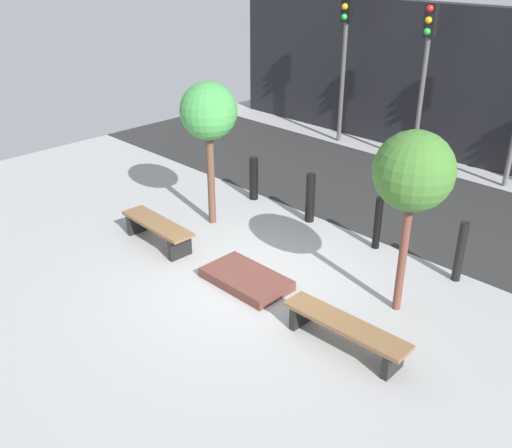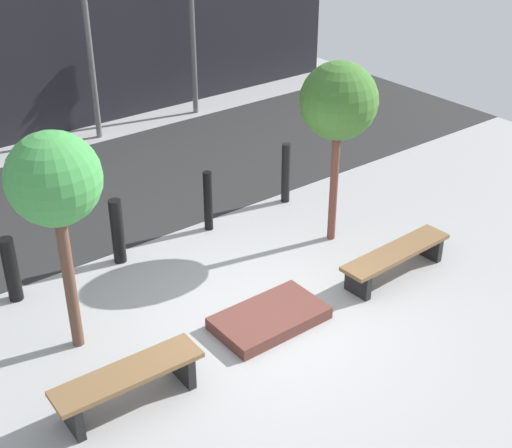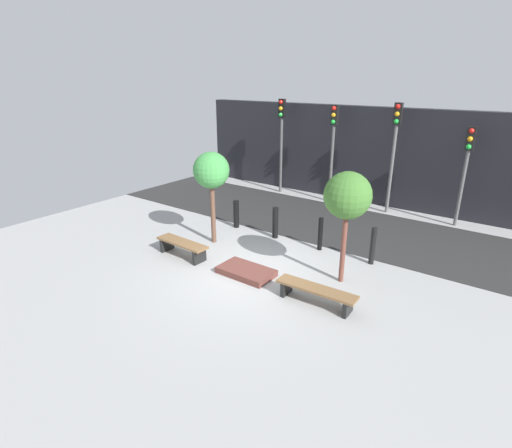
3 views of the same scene
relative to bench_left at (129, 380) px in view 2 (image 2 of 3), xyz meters
The scene contains 14 objects.
ground_plane 2.24m from the bench_left, ahead, with size 18.00×18.00×0.00m, color #9F9F9F.
road_strip 5.63m from the bench_left, 66.94° to the left, with size 18.00×4.20×0.01m, color #292929.
building_facade 8.95m from the bench_left, 75.50° to the left, with size 16.20×0.50×3.87m, color black.
bench_left is the anchor object (origin of this frame).
bench_right 4.41m from the bench_left, ahead, with size 1.95×0.49×0.42m.
planter_bed 2.23m from the bench_left, ahead, with size 1.49×0.86×0.17m, color brown.
tree_behind_left_bench 2.39m from the bench_left, 90.00° to the left, with size 1.11×1.11×2.89m.
tree_behind_right_bench 5.01m from the bench_left, 17.25° to the left, with size 1.16×1.16×2.89m.
bollard_far_left 2.84m from the bench_left, 95.10° to the left, with size 0.20×0.20×0.97m, color black.
bollard_left 3.15m from the bench_left, 63.87° to the left, with size 0.19×0.19×1.04m, color black.
bollard_center 4.14m from the bench_left, 43.05° to the left, with size 0.14×0.14×1.03m, color black.
bollard_right 5.45m from the bench_left, 31.22° to the left, with size 0.15×0.15×1.09m, color black.
traffic_light_mid_east 8.67m from the bench_left, 65.54° to the left, with size 0.28×0.27×4.11m.
traffic_light_east 9.82m from the bench_left, 51.98° to the left, with size 0.28×0.27×3.45m.
Camera 2 is at (-4.84, -5.98, 5.78)m, focal length 50.00 mm.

